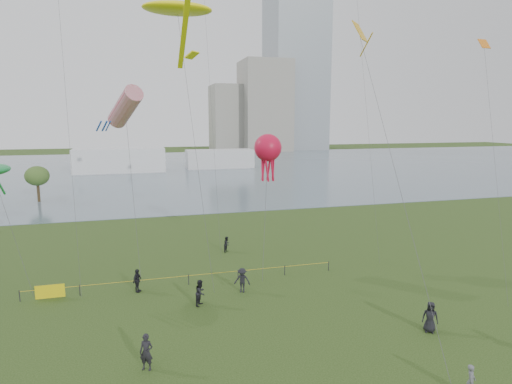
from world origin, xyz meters
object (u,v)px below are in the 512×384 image
object	(u,v)px
fence	(107,286)
kite_flyer	(471,381)
kite_octopus	(268,148)
kite_stingray	(178,9)

from	to	relation	value
fence	kite_flyer	size ratio (longest dim) A/B	15.06
kite_octopus	fence	bearing A→B (deg)	177.92
kite_stingray	kite_octopus	xyz separation A→B (m)	(7.53, 1.13, -10.65)
kite_stingray	fence	bearing A→B (deg)	-145.03
kite_flyer	kite_octopus	bearing A→B (deg)	56.54
fence	kite_octopus	distance (m)	17.08
kite_stingray	kite_octopus	distance (m)	13.09
fence	kite_octopus	world-z (taller)	kite_octopus
kite_stingray	kite_flyer	bearing A→B (deg)	-44.29
fence	kite_stingray	distance (m)	21.48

